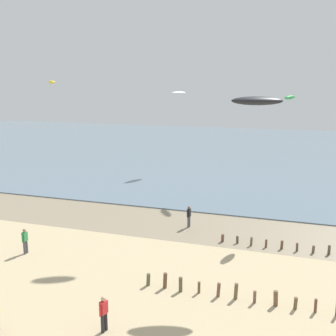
% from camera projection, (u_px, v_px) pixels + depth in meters
% --- Properties ---
extents(wet_sand_strip, '(120.00, 6.77, 0.01)m').
position_uv_depth(wet_sand_strip, '(222.00, 229.00, 30.19)').
color(wet_sand_strip, gray).
rests_on(wet_sand_strip, ground).
extents(sea, '(160.00, 70.00, 0.10)m').
position_uv_depth(sea, '(262.00, 151.00, 65.94)').
color(sea, slate).
rests_on(sea, ground).
extents(groyne_mid, '(15.75, 0.36, 0.87)m').
position_uv_depth(groyne_mid, '(288.00, 301.00, 19.49)').
color(groyne_mid, brown).
rests_on(groyne_mid, ground).
extents(person_nearest_camera, '(0.26, 0.57, 1.71)m').
position_uv_depth(person_nearest_camera, '(189.00, 216.00, 30.51)').
color(person_nearest_camera, '#4C4C56').
rests_on(person_nearest_camera, ground).
extents(person_mid_beach, '(0.22, 0.57, 1.71)m').
position_uv_depth(person_mid_beach, '(25.00, 240.00, 25.71)').
color(person_mid_beach, '#4C4C56').
rests_on(person_mid_beach, ground).
extents(person_trailing_behind, '(0.30, 0.56, 1.71)m').
position_uv_depth(person_trailing_behind, '(104.00, 313.00, 17.52)').
color(person_trailing_behind, '#232328').
rests_on(person_trailing_behind, ground).
extents(kite_aloft_2, '(1.77, 1.93, 0.32)m').
position_uv_depth(kite_aloft_2, '(52.00, 82.00, 39.15)').
color(kite_aloft_2, yellow).
extents(kite_aloft_4, '(1.88, 2.83, 0.52)m').
position_uv_depth(kite_aloft_4, '(179.00, 93.00, 49.58)').
color(kite_aloft_4, white).
extents(kite_aloft_5, '(1.15, 1.94, 0.42)m').
position_uv_depth(kite_aloft_5, '(290.00, 97.00, 29.75)').
color(kite_aloft_5, green).
extents(kite_aloft_7, '(3.13, 1.89, 0.63)m').
position_uv_depth(kite_aloft_7, '(257.00, 101.00, 22.34)').
color(kite_aloft_7, black).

